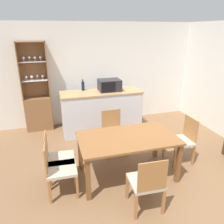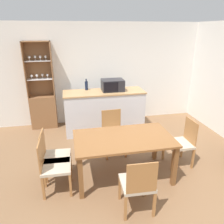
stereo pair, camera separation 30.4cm
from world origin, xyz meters
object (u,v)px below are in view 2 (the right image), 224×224
Objects in this scene: dining_table at (123,143)px; dining_chair_side_right_far at (181,143)px; microwave at (113,85)px; dining_chair_head_near at (138,184)px; wine_bottle at (86,85)px; dining_chair_head_far at (113,133)px; display_cabinet at (43,104)px; dining_chair_side_left_far at (54,156)px; dining_chair_side_left_near at (53,166)px.

dining_table is 1.84× the size of dining_chair_side_right_far.
microwave is (0.20, 1.85, 0.50)m from dining_table.
dining_chair_head_near is 2.74m from microwave.
microwave is at bearing -18.04° from wine_bottle.
dining_chair_head_near is 1.58m from dining_chair_head_far.
dining_table is 0.82m from dining_chair_head_far.
display_cabinet reaches higher than microwave.
microwave is (0.21, 1.06, 0.70)m from dining_chair_head_far.
dining_chair_head_far is at bearing -100.96° from microwave.
dining_chair_head_near is 1.00× the size of dining_chair_side_left_far.
dining_table is (1.47, -2.38, 0.01)m from display_cabinet.
dining_chair_head_near and dining_chair_head_far have the same top height.
dining_chair_head_far is (-0.00, 1.58, 0.00)m from dining_chair_head_near.
dining_chair_side_left_near is 1.71× the size of microwave.
dining_table is 1.84× the size of dining_chair_head_near.
dining_chair_head_near is 3.27× the size of wine_bottle.
dining_chair_side_left_far is at bearing 89.48° from dining_chair_side_right_far.
display_cabinet is at bearing 162.35° from microwave.
microwave is at bearing 83.75° from dining_table.
display_cabinet is 1.33× the size of dining_table.
dining_chair_head_near is at bearing -90.15° from dining_table.
dining_chair_head_far is 3.27× the size of wine_bottle.
wine_bottle is (1.08, -0.34, 0.50)m from display_cabinet.
dining_chair_side_left_far is 1.71× the size of microwave.
dining_chair_head_near reaches higher than dining_table.
microwave is at bearing -104.16° from dining_chair_head_far.
dining_chair_side_left_far is at bearing 172.90° from dining_table.
dining_table is 1.84× the size of dining_chair_head_far.
dining_chair_side_right_far is 1.00× the size of dining_chair_side_left_far.
dining_chair_side_left_far and dining_chair_head_far have the same top height.
dining_chair_side_left_near is 2.49m from microwave.
dining_chair_side_left_near is 3.27× the size of wine_bottle.
dining_chair_side_right_far is at bearing 146.79° from dining_chair_head_far.
dining_chair_side_right_far is (2.60, -2.25, -0.19)m from display_cabinet.
dining_chair_head_far is 1.48m from wine_bottle.
display_cabinet is 3.44m from dining_chair_side_right_far.
dining_chair_side_right_far is 2.26m from dining_chair_side_left_far.
wine_bottle reaches higher than dining_chair_head_near.
dining_chair_side_right_far is at bearing -61.64° from microwave.
display_cabinet reaches higher than dining_chair_side_right_far.
display_cabinet is at bearing 117.33° from dining_chair_head_near.
dining_chair_side_left_near is at bearing 36.29° from dining_chair_head_far.
dining_chair_side_right_far is at bearing 93.31° from dining_chair_side_left_far.
dining_chair_side_left_near is at bearing -123.79° from microwave.
dining_chair_head_near is at bearing -82.15° from wine_bottle.
dining_chair_side_right_far and dining_chair_head_far have the same top height.
dining_chair_head_near is 1.46m from dining_chair_side_left_far.
dining_chair_side_right_far is 1.00× the size of dining_chair_head_near.
dining_chair_side_right_far is at bearing -40.85° from display_cabinet.
dining_chair_head_near and dining_chair_side_left_far have the same top height.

